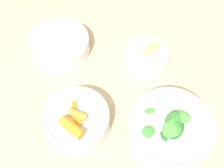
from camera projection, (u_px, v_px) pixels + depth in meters
dining_table at (110, 106)px, 0.89m from camera, size 1.27×0.99×0.78m
bowl_carrots at (76, 120)px, 0.72m from camera, size 0.15×0.15×0.08m
bowl_greens at (170, 129)px, 0.70m from camera, size 0.19×0.19×0.08m
bowl_beans_hotdog at (60, 45)px, 0.84m from camera, size 0.16×0.16×0.05m
bowl_cookies at (146, 56)px, 0.83m from camera, size 0.13×0.12×0.04m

